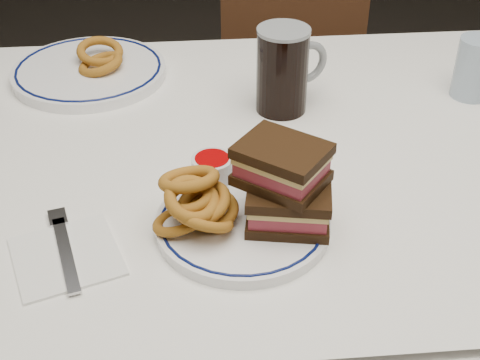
{
  "coord_description": "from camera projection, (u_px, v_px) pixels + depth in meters",
  "views": [
    {
      "loc": [
        -0.11,
        -0.9,
        1.34
      ],
      "look_at": [
        -0.05,
        -0.2,
        0.83
      ],
      "focal_mm": 50.0,
      "sensor_mm": 36.0,
      "label": 1
    }
  ],
  "objects": [
    {
      "name": "dining_table",
      "position": [
        259.0,
        200.0,
        1.14
      ],
      "size": [
        1.27,
        0.87,
        0.75
      ],
      "color": "white",
      "rests_on": "floor"
    },
    {
      "name": "chair_far",
      "position": [
        289.0,
        81.0,
        1.93
      ],
      "size": [
        0.42,
        0.42,
        0.81
      ],
      "color": "#442815",
      "rests_on": "floor"
    },
    {
      "name": "main_plate",
      "position": [
        243.0,
        223.0,
        0.91
      ],
      "size": [
        0.24,
        0.24,
        0.02
      ],
      "color": "white",
      "rests_on": "dining_table"
    },
    {
      "name": "reuben_sandwich",
      "position": [
        285.0,
        185.0,
        0.87
      ],
      "size": [
        0.14,
        0.14,
        0.11
      ],
      "color": "black",
      "rests_on": "main_plate"
    },
    {
      "name": "onion_rings_main",
      "position": [
        196.0,
        203.0,
        0.88
      ],
      "size": [
        0.12,
        0.12,
        0.1
      ],
      "color": "brown",
      "rests_on": "main_plate"
    },
    {
      "name": "ketchup_ramekin",
      "position": [
        212.0,
        167.0,
        0.97
      ],
      "size": [
        0.06,
        0.06,
        0.04
      ],
      "color": "silver",
      "rests_on": "main_plate"
    },
    {
      "name": "beer_mug",
      "position": [
        284.0,
        69.0,
        1.14
      ],
      "size": [
        0.13,
        0.09,
        0.15
      ],
      "color": "black",
      "rests_on": "dining_table"
    },
    {
      "name": "water_glass",
      "position": [
        475.0,
        68.0,
        1.19
      ],
      "size": [
        0.07,
        0.07,
        0.11
      ],
      "primitive_type": "cylinder",
      "color": "#97ACC2",
      "rests_on": "dining_table"
    },
    {
      "name": "far_plate",
      "position": [
        89.0,
        71.0,
        1.28
      ],
      "size": [
        0.29,
        0.29,
        0.02
      ],
      "color": "white",
      "rests_on": "dining_table"
    },
    {
      "name": "onion_rings_far",
      "position": [
        100.0,
        58.0,
        1.28
      ],
      "size": [
        0.09,
        0.12,
        0.05
      ],
      "color": "brown",
      "rests_on": "far_plate"
    },
    {
      "name": "napkin_fork",
      "position": [
        66.0,
        254.0,
        0.87
      ],
      "size": [
        0.17,
        0.18,
        0.01
      ],
      "color": "white",
      "rests_on": "dining_table"
    }
  ]
}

